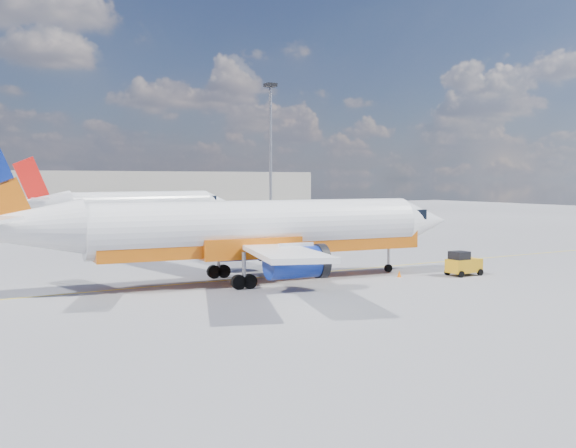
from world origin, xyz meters
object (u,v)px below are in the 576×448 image
main_jet (244,230)px  traffic_cone (399,274)px  gse_tug (463,264)px  second_jet (136,205)px

main_jet → traffic_cone: bearing=-14.0°
main_jet → gse_tug: size_ratio=13.80×
main_jet → second_jet: bearing=86.3°
second_jet → traffic_cone: size_ratio=64.43×
gse_tug → traffic_cone: gse_tug is taller
main_jet → gse_tug: bearing=-13.6°
traffic_cone → main_jet: bearing=160.8°
main_jet → traffic_cone: (9.98, -3.48, -3.14)m
second_jet → traffic_cone: second_jet is taller
gse_tug → main_jet: bearing=160.0°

